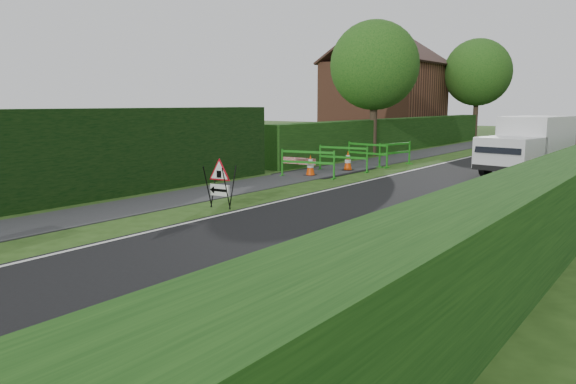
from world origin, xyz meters
The scene contains 20 objects.
ground centered at (0.00, 0.00, 0.00)m, with size 120.00×120.00×0.00m, color #234212.
footpath centered at (-3.00, 35.00, 0.01)m, with size 2.00×90.00×0.02m, color #2D2D30.
hedge_west_near centered at (-5.00, 0.00, 0.00)m, with size 1.10×18.00×2.50m, color black.
hedge_west_far centered at (-5.00, 22.00, 0.00)m, with size 1.00×24.00×1.80m, color #14380F.
house_west centered at (-10.00, 30.00, 2.90)m, with size 7.50×7.40×7.88m.
tree_nw centered at (-4.60, 18.00, 4.48)m, with size 4.40×4.40×6.70m.
tree_fw centered at (-4.60, 34.00, 4.83)m, with size 4.80×4.80×7.24m.
triangle_sign centered at (-0.99, 2.76, 0.75)m, with size 0.80×0.80×1.08m.
works_van centered at (3.61, 14.55, 1.14)m, with size 2.57×4.96×2.16m.
traffic_cone_0 centered at (5.25, 12.19, 0.39)m, with size 0.38×0.38×0.79m.
traffic_cone_1 centered at (4.69, 12.79, 0.39)m, with size 0.38×0.38×0.79m.
traffic_cone_2 centered at (4.52, 15.04, 0.39)m, with size 0.38×0.38×0.79m.
traffic_cone_3 centered at (-2.75, 9.55, 0.39)m, with size 0.38×0.38×0.79m.
traffic_cone_4 centered at (-2.43, 11.74, 0.39)m, with size 0.38×0.38×0.79m.
ped_barrier_0 centered at (-2.56, 9.09, 0.63)m, with size 2.09×0.76×1.00m.
ped_barrier_1 centered at (-2.50, 11.49, 0.63)m, with size 2.09×0.58×1.00m.
ped_barrier_2 centered at (-2.57, 13.62, 0.63)m, with size 2.09×0.69×1.00m.
ped_barrier_3 centered at (-1.74, 14.53, 0.63)m, with size 0.82×2.09×1.00m.
redwhite_plank centered at (-3.65, 10.12, 0.00)m, with size 1.50×0.04×0.25m, color red.
hatchback_car centered at (1.94, 25.65, 0.55)m, with size 1.29×3.21×1.09m, color silver.
Camera 1 is at (8.61, -7.47, 2.65)m, focal length 35.00 mm.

